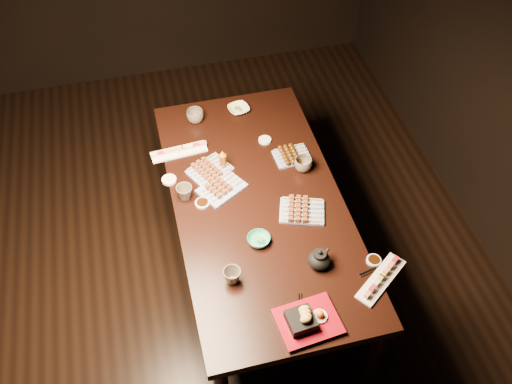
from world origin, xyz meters
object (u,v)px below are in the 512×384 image
edamame_bowl_green (259,240)px  teapot (319,258)px  tempura_tray (309,317)px  teacup_mid_right (303,164)px  sushi_platter_far (179,150)px  yakitori_plate_left (209,168)px  teacup_near_left (232,276)px  yakitori_plate_center (221,185)px  teacup_far_right (195,116)px  edamame_bowl_cream (239,109)px  dining_table (258,243)px  yakitori_plate_right (302,209)px  condiment_bottle (223,159)px  sushi_platter_near (381,278)px  teacup_far_left (185,192)px

edamame_bowl_green → teapot: size_ratio=0.90×
tempura_tray → teacup_mid_right: (0.26, 0.93, -0.01)m
sushi_platter_far → yakitori_plate_left: size_ratio=1.43×
teacup_near_left → teacup_mid_right: 0.83m
yakitori_plate_center → teacup_far_right: 0.59m
edamame_bowl_cream → teacup_far_right: bearing=-174.2°
teacup_mid_right → teacup_far_right: teacup_far_right is taller
yakitori_plate_left → edamame_bowl_green: (0.15, -0.55, -0.01)m
dining_table → yakitori_plate_right: yakitori_plate_right is taller
teacup_far_right → condiment_bottle: (0.08, -0.43, 0.02)m
edamame_bowl_cream → condiment_bottle: bearing=-113.0°
sushi_platter_near → teacup_far_right: size_ratio=3.12×
teacup_far_right → condiment_bottle: condiment_bottle is taller
teacup_mid_right → edamame_bowl_green: bearing=-130.2°
yakitori_plate_left → edamame_bowl_green: 0.57m
sushi_platter_far → teapot: bearing=115.0°
sushi_platter_near → teacup_far_left: 1.12m
teacup_near_left → teacup_mid_right: bearing=49.0°
teacup_mid_right → edamame_bowl_cream: bearing=112.5°
edamame_bowl_cream → teacup_near_left: bearing=-104.2°
edamame_bowl_cream → teacup_near_left: (-0.31, -1.21, 0.02)m
edamame_bowl_cream → edamame_bowl_green: bearing=-97.2°
teacup_far_left → sushi_platter_far: bearing=86.4°
tempura_tray → teacup_mid_right: size_ratio=2.75×
edamame_bowl_green → teacup_far_left: size_ratio=1.34×
teacup_near_left → teacup_far_left: bearing=103.0°
yakitori_plate_left → teacup_far_left: (-0.17, -0.16, 0.01)m
sushi_platter_far → yakitori_plate_left: bearing=122.1°
sushi_platter_near → teacup_mid_right: teacup_mid_right is taller
sushi_platter_far → teacup_far_left: bearing=81.6°
teacup_near_left → yakitori_plate_right: bearing=36.0°
teacup_mid_right → teacup_near_left: bearing=-131.0°
yakitori_plate_right → condiment_bottle: size_ratio=1.81×
yakitori_plate_right → edamame_bowl_green: 0.30m
yakitori_plate_left → tempura_tray: bearing=-103.9°
condiment_bottle → teacup_mid_right: bearing=-16.0°
yakitori_plate_center → teacup_mid_right: size_ratio=2.38×
sushi_platter_far → sushi_platter_near: bearing=121.4°
yakitori_plate_center → condiment_bottle: (0.04, 0.16, 0.03)m
yakitori_plate_left → teapot: 0.85m
sushi_platter_far → yakitori_plate_center: bearing=113.2°
sushi_platter_near → yakitori_plate_center: 0.98m
dining_table → teacup_far_right: 0.86m
sushi_platter_near → sushi_platter_far: bearing=89.7°
yakitori_plate_left → teacup_near_left: size_ratio=2.62×
teacup_far_right → teapot: size_ratio=0.80×
teapot → teacup_near_left: bearing=145.1°
sushi_platter_near → condiment_bottle: size_ratio=2.53×
yakitori_plate_left → teapot: bearing=-89.7°
yakitori_plate_right → teacup_near_left: size_ratio=2.69×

